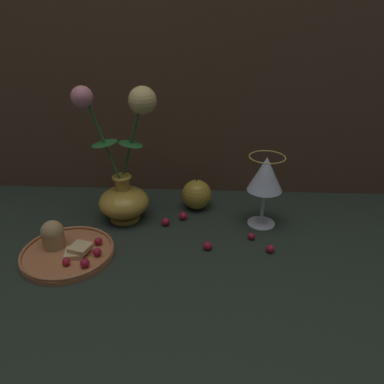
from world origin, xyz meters
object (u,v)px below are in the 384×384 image
(wine_glass, at_px, (265,176))
(apple_beside_vase, at_px, (197,195))
(vase, at_px, (124,180))
(plate_with_pastries, at_px, (65,249))

(wine_glass, height_order, apple_beside_vase, wine_glass)
(vase, bearing_deg, plate_with_pastries, -121.63)
(wine_glass, relative_size, apple_beside_vase, 1.95)
(wine_glass, xyz_separation_m, apple_beside_vase, (-0.16, 0.07, -0.08))
(vase, relative_size, apple_beside_vase, 3.66)
(plate_with_pastries, bearing_deg, wine_glass, 19.39)
(plate_with_pastries, relative_size, wine_glass, 1.12)
(plate_with_pastries, height_order, wine_glass, wine_glass)
(plate_with_pastries, xyz_separation_m, wine_glass, (0.42, 0.15, 0.11))
(vase, xyz_separation_m, apple_beside_vase, (0.17, 0.06, -0.06))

